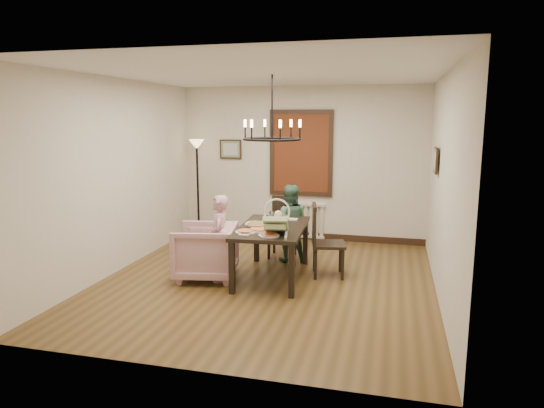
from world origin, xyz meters
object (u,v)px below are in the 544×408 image
at_px(baby_bouncer, 276,223).
at_px(drinking_glass, 281,220).
at_px(dining_table, 272,232).
at_px(chair_far, 282,227).
at_px(elderly_woman, 219,246).
at_px(floor_lamp, 198,190).
at_px(chair_right, 329,240).
at_px(seated_man, 289,230).
at_px(armchair, 205,251).

bearing_deg(baby_bouncer, drinking_glass, 86.24).
xyz_separation_m(dining_table, drinking_glass, (0.10, 0.10, 0.15)).
distance_m(chair_far, elderly_woman, 1.46).
height_order(dining_table, floor_lamp, floor_lamp).
height_order(chair_right, baby_bouncer, baby_bouncer).
bearing_deg(chair_far, elderly_woman, -113.52).
xyz_separation_m(dining_table, seated_man, (0.06, 0.87, -0.15)).
relative_size(chair_far, baby_bouncer, 1.98).
bearing_deg(drinking_glass, chair_far, 101.54).
bearing_deg(baby_bouncer, armchair, 157.14).
bearing_deg(armchair, drinking_glass, 98.00).
bearing_deg(elderly_woman, floor_lamp, -167.07).
bearing_deg(armchair, floor_lamp, -166.21).
distance_m(drinking_glass, floor_lamp, 2.77).
distance_m(armchair, seated_man, 1.48).
height_order(chair_right, seated_man, chair_right).
distance_m(dining_table, seated_man, 0.88).
height_order(chair_far, baby_bouncer, baby_bouncer).
distance_m(armchair, floor_lamp, 2.51).
relative_size(armchair, baby_bouncer, 1.71).
relative_size(chair_right, seated_man, 1.04).
bearing_deg(dining_table, chair_right, 16.73).
bearing_deg(seated_man, chair_far, -58.13).
height_order(elderly_woman, floor_lamp, floor_lamp).
bearing_deg(elderly_woman, chair_far, 140.40).
bearing_deg(floor_lamp, seated_man, -29.14).
xyz_separation_m(seated_man, floor_lamp, (-2.00, 1.11, 0.40)).
distance_m(dining_table, armchair, 0.98).
bearing_deg(chair_right, baby_bouncer, 130.65).
bearing_deg(elderly_woman, dining_table, 96.99).
height_order(dining_table, drinking_glass, drinking_glass).
bearing_deg(elderly_woman, drinking_glass, 100.48).
bearing_deg(chair_far, drinking_glass, -78.37).
xyz_separation_m(chair_right, drinking_glass, (-0.66, -0.18, 0.29)).
distance_m(chair_right, elderly_woman, 1.55).
xyz_separation_m(dining_table, elderly_woman, (-0.68, -0.29, -0.16)).
distance_m(armchair, baby_bouncer, 1.22).
xyz_separation_m(chair_far, chair_right, (0.85, -0.77, 0.03)).
bearing_deg(drinking_glass, armchair, -160.95).
bearing_deg(chair_right, chair_far, 36.45).
bearing_deg(dining_table, chair_far, 91.61).
distance_m(elderly_woman, floor_lamp, 2.62).
bearing_deg(elderly_woman, seated_man, 131.19).
height_order(seated_man, drinking_glass, seated_man).
relative_size(chair_far, chair_right, 0.94).
height_order(elderly_woman, seated_man, seated_man).
distance_m(chair_right, drinking_glass, 0.74).
xyz_separation_m(chair_far, floor_lamp, (-1.84, 0.93, 0.41)).
bearing_deg(dining_table, seated_man, 82.23).
height_order(chair_far, chair_right, chair_right).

